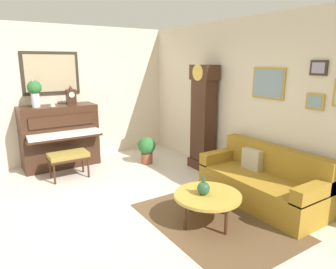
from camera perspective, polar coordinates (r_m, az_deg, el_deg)
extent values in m
cube|color=beige|center=(4.76, -9.99, -13.39)|extent=(6.40, 6.00, 0.10)
cube|color=beige|center=(6.77, -19.28, 6.94)|extent=(0.10, 4.90, 2.80)
cube|color=#33281E|center=(6.64, -20.94, 10.60)|extent=(0.03, 1.10, 0.84)
cube|color=tan|center=(6.62, -20.91, 10.60)|extent=(0.01, 0.98, 0.72)
cube|color=beige|center=(5.66, 12.42, 6.22)|extent=(5.30, 0.10, 2.80)
cube|color=#33281E|center=(4.60, 26.24, 11.05)|extent=(0.24, 0.03, 0.20)
cube|color=#998EA8|center=(4.59, 26.13, 11.05)|extent=(0.18, 0.01, 0.14)
cube|color=#B28E3D|center=(5.08, 18.16, 9.03)|extent=(0.60, 0.03, 0.48)
cube|color=#7A93A3|center=(5.07, 18.04, 9.03)|extent=(0.54, 0.01, 0.42)
cube|color=#B28E3D|center=(4.64, 25.66, 5.51)|extent=(0.26, 0.03, 0.22)
cube|color=#7A93A3|center=(4.62, 25.55, 5.50)|extent=(0.20, 0.01, 0.16)
cube|color=brown|center=(4.31, 8.77, -15.60)|extent=(2.10, 1.50, 0.01)
cube|color=#3D2316|center=(6.52, -19.49, -0.28)|extent=(0.60, 1.44, 1.24)
cube|color=#3D2316|center=(6.10, -18.56, -0.54)|extent=(0.28, 1.38, 0.04)
cube|color=white|center=(6.09, -18.60, 0.01)|extent=(0.26, 1.32, 0.08)
cube|color=#3D2316|center=(6.14, -19.03, 2.39)|extent=(0.03, 1.20, 0.20)
cube|color=#3D2316|center=(5.84, -18.00, -4.18)|extent=(0.42, 0.70, 0.04)
cube|color=olive|center=(5.82, -18.05, -3.62)|extent=(0.40, 0.68, 0.08)
cylinder|color=#3D2316|center=(5.69, -20.35, -6.97)|extent=(0.04, 0.04, 0.36)
cylinder|color=#3D2316|center=(5.83, -14.59, -6.04)|extent=(0.04, 0.04, 0.36)
cylinder|color=#3D2316|center=(5.99, -21.05, -6.01)|extent=(0.04, 0.04, 0.36)
cylinder|color=#3D2316|center=(6.12, -15.55, -5.16)|extent=(0.04, 0.04, 0.36)
cube|color=#3D2316|center=(6.20, 6.31, -5.37)|extent=(0.52, 0.34, 0.18)
cube|color=#3D2316|center=(5.99, 6.51, 1.89)|extent=(0.44, 0.28, 1.78)
cube|color=#3D2316|center=(5.87, 6.78, 11.40)|extent=(0.52, 0.32, 0.28)
cylinder|color=gold|center=(5.77, 5.56, 11.39)|extent=(0.30, 0.02, 0.30)
cylinder|color=gold|center=(5.94, 6.15, 2.40)|extent=(0.03, 0.03, 0.70)
cube|color=olive|center=(4.87, 16.62, -9.76)|extent=(1.90, 0.80, 0.42)
cube|color=olive|center=(4.96, 19.22, -4.51)|extent=(1.90, 0.20, 0.44)
cube|color=olive|center=(5.33, 9.82, -4.04)|extent=(0.18, 0.80, 0.20)
cube|color=olive|center=(4.31, 25.67, -9.53)|extent=(0.18, 0.80, 0.20)
cube|color=#B7AD93|center=(5.03, 15.37, -4.44)|extent=(0.34, 0.12, 0.32)
cylinder|color=gold|center=(4.11, 7.37, -11.19)|extent=(0.88, 0.88, 0.04)
torus|color=#4C2B19|center=(4.11, 7.37, -11.19)|extent=(0.88, 0.88, 0.04)
cylinder|color=#4C2B19|center=(4.42, 10.95, -12.37)|extent=(0.04, 0.04, 0.36)
cylinder|color=#4C2B19|center=(3.96, 10.76, -15.56)|extent=(0.04, 0.04, 0.36)
cylinder|color=#4C2B19|center=(4.00, 3.19, -15.06)|extent=(0.04, 0.04, 0.36)
cylinder|color=#4C2B19|center=(4.45, 4.23, -11.96)|extent=(0.04, 0.04, 0.36)
cube|color=#3D2316|center=(6.44, -17.57, 6.66)|extent=(0.12, 0.18, 0.30)
cylinder|color=white|center=(6.38, -17.45, 7.06)|extent=(0.01, 0.11, 0.11)
cone|color=#3D2316|center=(6.42, -17.69, 8.34)|extent=(0.10, 0.10, 0.08)
cylinder|color=silver|center=(6.30, -23.38, 5.86)|extent=(0.15, 0.15, 0.26)
sphere|color=#2D6B33|center=(6.28, -23.59, 8.03)|extent=(0.26, 0.26, 0.26)
cone|color=#D199B7|center=(6.24, -23.84, 9.18)|extent=(0.06, 0.06, 0.16)
cylinder|color=white|center=(6.31, -20.63, 4.96)|extent=(0.12, 0.12, 0.01)
cylinder|color=white|center=(6.31, -20.65, 5.19)|extent=(0.08, 0.08, 0.06)
cylinder|color=#234C33|center=(4.08, 6.58, -10.93)|extent=(0.09, 0.09, 0.01)
sphere|color=#285638|center=(4.05, 6.62, -9.92)|extent=(0.17, 0.17, 0.17)
cylinder|color=#285638|center=(4.01, 6.66, -8.41)|extent=(0.04, 0.04, 0.08)
cylinder|color=#935138|center=(6.44, -3.96, -4.40)|extent=(0.24, 0.24, 0.22)
sphere|color=#2D6B33|center=(6.36, -4.00, -2.08)|extent=(0.36, 0.36, 0.36)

